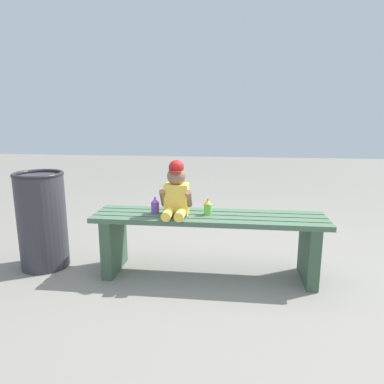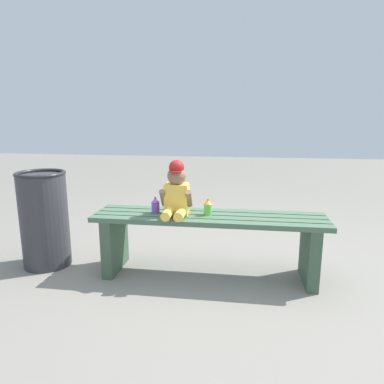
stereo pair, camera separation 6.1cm
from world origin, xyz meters
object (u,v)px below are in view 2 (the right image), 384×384
at_px(park_bench, 209,235).
at_px(trash_bin, 44,219).
at_px(sippy_cup_right, 208,207).
at_px(child_figure, 176,191).
at_px(sippy_cup_left, 155,205).

distance_m(park_bench, trash_bin, 1.32).
height_order(sippy_cup_right, trash_bin, trash_bin).
relative_size(child_figure, sippy_cup_right, 3.26).
distance_m(park_bench, child_figure, 0.41).
relative_size(park_bench, trash_bin, 2.23).
bearing_deg(child_figure, sippy_cup_right, 6.90).
bearing_deg(park_bench, trash_bin, 179.62).
height_order(child_figure, sippy_cup_left, child_figure).
height_order(sippy_cup_left, trash_bin, trash_bin).
xyz_separation_m(sippy_cup_right, trash_bin, (-1.31, 0.01, -0.15)).
bearing_deg(sippy_cup_right, sippy_cup_left, 180.00).
xyz_separation_m(park_bench, sippy_cup_right, (-0.01, -0.00, 0.21)).
relative_size(child_figure, trash_bin, 0.53).
xyz_separation_m(park_bench, sippy_cup_left, (-0.40, -0.00, 0.21)).
distance_m(sippy_cup_left, trash_bin, 0.92).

